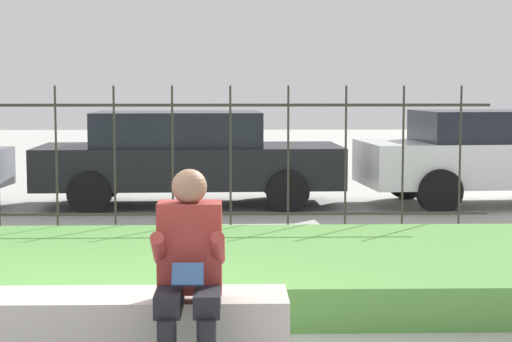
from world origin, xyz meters
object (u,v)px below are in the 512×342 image
Objects in this scene: stone_bench at (95,335)px; car_parked_right at (511,154)px; person_seated_reader at (189,268)px; car_parked_center at (187,156)px.

car_parked_right reaches higher than stone_bench.
car_parked_right is at bearing 60.17° from person_seated_reader.
person_seated_reader is at bearing -25.63° from stone_bench.
person_seated_reader is at bearing -124.78° from car_parked_right.
car_parked_right is 1.04× the size of car_parked_center.
stone_bench is 1.89× the size of person_seated_reader.
stone_bench is 7.37m from car_parked_center.
car_parked_center reaches higher than person_seated_reader.
car_parked_center is at bearing 175.04° from car_parked_right.
car_parked_center reaches higher than stone_bench.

